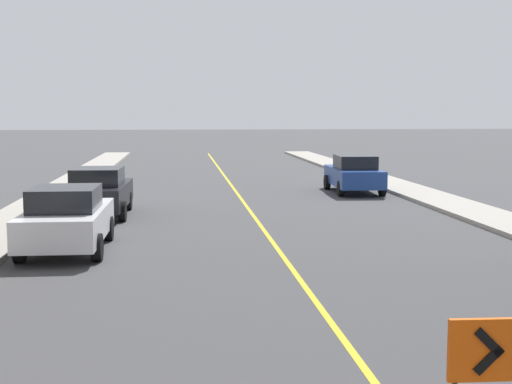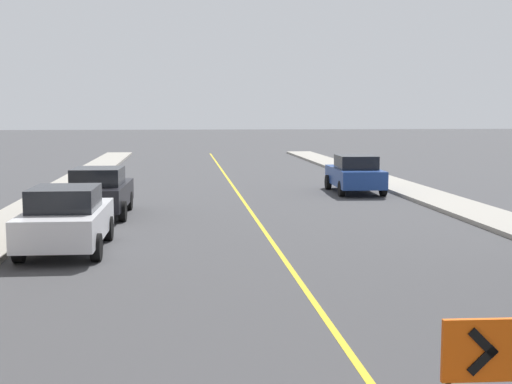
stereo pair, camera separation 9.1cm
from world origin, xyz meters
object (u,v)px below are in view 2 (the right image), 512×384
parked_car_curb_mid (99,192)px  parked_car_curb_far (355,174)px  arrow_barricade_primary (487,358)px  parked_car_curb_near (66,219)px

parked_car_curb_mid → parked_car_curb_far: same height
arrow_barricade_primary → parked_car_curb_far: bearing=81.5°
parked_car_curb_near → parked_car_curb_mid: size_ratio=0.99×
arrow_barricade_primary → parked_car_curb_mid: bearing=110.4°
parked_car_curb_near → parked_car_curb_mid: 5.96m
arrow_barricade_primary → parked_car_curb_near: 12.49m
parked_car_curb_near → parked_car_curb_far: (10.04, 11.73, 0.00)m
arrow_barricade_primary → parked_car_curb_near: (-5.74, 11.09, -0.19)m
arrow_barricade_primary → parked_car_curb_near: size_ratio=0.32×
parked_car_curb_mid → parked_car_curb_far: 11.49m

